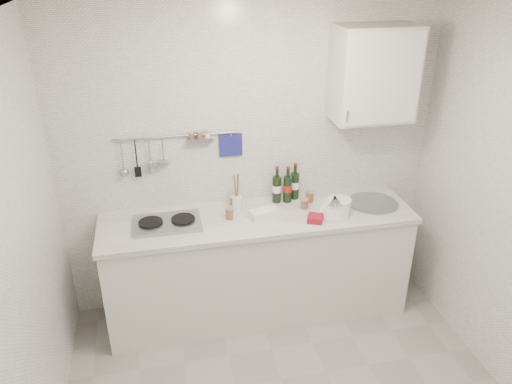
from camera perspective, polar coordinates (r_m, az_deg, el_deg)
ceiling at (r=2.35m, az=6.42°, el=18.91°), size 3.00×3.00×0.00m
back_wall at (r=3.99m, az=-0.63°, el=3.48°), size 3.00×0.02×2.50m
wall_left at (r=2.81m, az=-26.20°, el=-10.25°), size 0.02×2.80×2.50m
counter at (r=4.13m, az=0.35°, el=-8.61°), size 2.44×0.64×0.96m
wall_rail at (r=3.83m, az=-9.34°, el=4.95°), size 0.98×0.09×0.34m
wall_cabinet at (r=3.89m, az=13.33°, el=13.01°), size 0.60×0.38×0.70m
plate_stack_hob at (r=3.83m, az=-11.04°, el=-3.38°), size 0.31×0.30×0.03m
plate_stack_sink at (r=3.92m, az=9.17°, el=-1.78°), size 0.26×0.24×0.12m
wine_bottles at (r=4.04m, az=3.51°, el=1.00°), size 0.23×0.12×0.31m
butter_dish at (r=3.83m, az=0.92°, el=-2.48°), size 0.24×0.16×0.07m
strawberry_punnet at (r=3.81m, az=6.79°, el=-3.03°), size 0.15×0.15×0.05m
utensil_crock at (r=3.93m, az=-2.21°, el=-1.05°), size 0.08×0.08×0.31m
jar_a at (r=3.98m, az=-2.54°, el=-1.10°), size 0.07×0.07×0.10m
jar_b at (r=4.09m, az=6.15°, el=-0.50°), size 0.07×0.07×0.09m
jar_c at (r=3.98m, az=5.55°, el=-1.29°), size 0.06×0.06×0.08m
jar_d at (r=3.81m, az=-3.05°, el=-2.42°), size 0.06×0.06×0.10m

